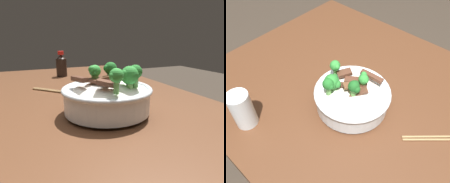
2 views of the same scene
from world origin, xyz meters
The scene contains 4 objects.
dining_table centered at (0.00, 0.00, 0.69)m, with size 1.43×0.87×0.83m.
rice_bowl centered at (-0.16, -0.07, 0.88)m, with size 0.24×0.24×0.14m.
drinking_glass centered at (-0.36, -0.33, 0.88)m, with size 0.07×0.07×0.12m.
chopsticks_pair centered at (0.12, 0.02, 0.83)m, with size 0.19×0.17×0.01m.
Camera 2 is at (0.14, -0.46, 1.44)m, focal length 38.09 mm.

